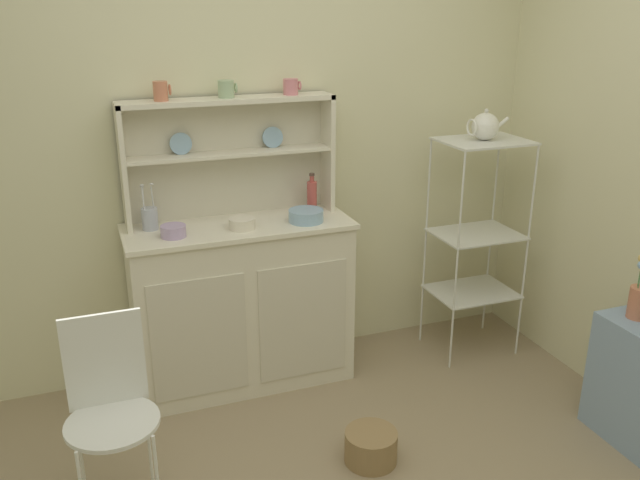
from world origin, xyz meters
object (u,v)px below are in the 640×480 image
bakers_rack (477,223)px  utensil_jar (150,218)px  hutch_cabinet (242,303)px  wire_chair (110,400)px  jam_bottle (312,195)px  flower_vase (640,298)px  cup_terracotta_0 (161,91)px  bowl_mixing_large (173,231)px  hutch_shelf_unit (228,147)px  porcelain_teapot (485,126)px  floor_basket (371,447)px

bakers_rack → utensil_jar: (-1.78, 0.19, 0.17)m
hutch_cabinet → utensil_jar: 0.66m
wire_chair → jam_bottle: jam_bottle is taller
utensil_jar → flower_vase: (2.03, -1.15, -0.27)m
cup_terracotta_0 → bowl_mixing_large: bearing=-95.5°
cup_terracotta_0 → jam_bottle: (0.75, -0.04, -0.58)m
bowl_mixing_large → jam_bottle: (0.77, 0.16, 0.06)m
hutch_shelf_unit → wire_chair: hutch_shelf_unit is taller
hutch_shelf_unit → utensil_jar: (-0.43, -0.09, -0.31)m
flower_vase → cup_terracotta_0: bearing=148.3°
porcelain_teapot → bowl_mixing_large: bearing=178.6°
wire_chair → cup_terracotta_0: bearing=42.1°
wire_chair → utensil_jar: utensil_jar is taller
hutch_cabinet → flower_vase: bearing=-33.7°
floor_basket → porcelain_teapot: bearing=37.6°
hutch_cabinet → flower_vase: size_ratio=3.78×
jam_bottle → wire_chair: bearing=-142.6°
porcelain_teapot → flower_vase: size_ratio=0.78×
hutch_cabinet → hutch_shelf_unit: (-0.00, 0.16, 0.81)m
hutch_shelf_unit → cup_terracotta_0: bearing=-172.7°
floor_basket → flower_vase: flower_vase is taller
porcelain_teapot → hutch_shelf_unit: bearing=168.3°
cup_terracotta_0 → bowl_mixing_large: cup_terracotta_0 is taller
hutch_cabinet → bowl_mixing_large: bearing=-167.8°
hutch_cabinet → hutch_shelf_unit: bearing=90.0°
hutch_shelf_unit → hutch_cabinet: bearing=-90.0°
hutch_shelf_unit → flower_vase: hutch_shelf_unit is taller
bakers_rack → flower_vase: (0.25, -0.95, -0.10)m
utensil_jar → wire_chair: bearing=-108.7°
jam_bottle → utensil_jar: utensil_jar is taller
floor_basket → jam_bottle: bearing=85.9°
hutch_cabinet → bakers_rack: bakers_rack is taller
floor_basket → cup_terracotta_0: size_ratio=2.59×
hutch_shelf_unit → jam_bottle: 0.52m
wire_chair → cup_terracotta_0: size_ratio=9.19×
hutch_cabinet → utensil_jar: utensil_jar is taller
jam_bottle → porcelain_teapot: (0.92, -0.20, 0.35)m
hutch_cabinet → jam_bottle: jam_bottle is taller
bakers_rack → cup_terracotta_0: size_ratio=13.66×
jam_bottle → cup_terracotta_0: bearing=177.2°
wire_chair → bakers_rack: bearing=-5.9°
floor_basket → porcelain_teapot: (0.99, 0.76, 1.26)m
cup_terracotta_0 → bakers_rack: bearing=-8.1°
wire_chair → floor_basket: (1.08, -0.08, -0.44)m
jam_bottle → porcelain_teapot: 1.00m
bowl_mixing_large → porcelain_teapot: 1.74m
hutch_cabinet → bakers_rack: 1.39m
floor_basket → wire_chair: bearing=175.6°
flower_vase → jam_bottle: bearing=135.5°
bowl_mixing_large → porcelain_teapot: size_ratio=0.51×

